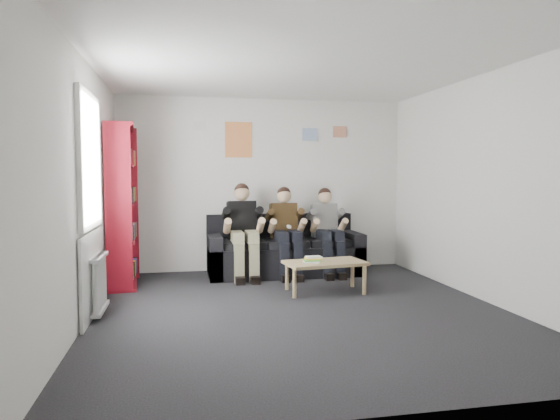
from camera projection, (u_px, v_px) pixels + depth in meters
The scene contains 14 objects.
room_shell at pixel (300, 189), 5.46m from camera, with size 5.00×5.00×5.00m.
sofa at pixel (284, 253), 7.60m from camera, with size 2.29×0.94×0.88m.
bookshelf at pixel (123, 206), 6.73m from camera, with size 0.33×0.98×2.17m.
coffee_table at pixel (325, 265), 6.37m from camera, with size 1.00×0.55×0.40m.
game_cases at pixel (312, 259), 6.33m from camera, with size 0.26×0.24×0.06m.
person_left at pixel (244, 231), 7.25m from camera, with size 0.42×0.90×1.38m.
person_middle at pixel (286, 231), 7.38m from camera, with size 0.39×0.84×1.32m.
person_right at pixel (328, 231), 7.50m from camera, with size 0.38×0.82×1.31m.
radiator at pixel (100, 283), 5.31m from camera, with size 0.10×0.64×0.60m.
window at pixel (91, 220), 5.25m from camera, with size 0.05×1.30×2.36m.
poster_large at pixel (239, 140), 7.77m from camera, with size 0.42×0.01×0.55m, color gold.
poster_blue at pixel (310, 134), 7.98m from camera, with size 0.25×0.01×0.20m, color #3C7DCC.
poster_pink at pixel (340, 132), 8.08m from camera, with size 0.22×0.01×0.18m, color #BE3B82.
poster_sign at pixel (200, 126), 7.64m from camera, with size 0.20×0.01×0.14m, color white.
Camera 1 is at (-1.27, -5.32, 1.50)m, focal length 32.00 mm.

